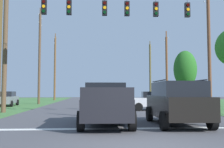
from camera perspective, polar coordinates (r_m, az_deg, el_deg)
ground_plane at (r=7.54m, az=6.63°, el=-15.68°), size 120.00×120.00×0.00m
stop_bar_stripe at (r=11.19m, az=3.08°, el=-11.74°), size 12.60×0.45×0.01m
lane_dash_0 at (r=17.12m, az=0.64°, el=-8.95°), size 2.50×0.15×0.01m
lane_dash_1 at (r=25.04m, az=-0.79°, el=-7.28°), size 2.50×0.15×0.01m
lane_dash_2 at (r=31.05m, az=-1.38°, el=-6.59°), size 2.50×0.15×0.01m
overhead_signal_span at (r=16.92m, az=1.38°, el=7.42°), size 15.29×0.31×8.35m
pickup_truck at (r=12.25m, az=-1.44°, el=-6.52°), size 2.36×5.43×1.95m
suv_black at (r=12.54m, az=13.88°, el=-5.92°), size 2.33×4.86×2.05m
distant_car_crossing_white at (r=21.83m, az=9.37°, el=-5.70°), size 4.44×2.32×1.52m
distant_car_oncoming at (r=29.02m, az=-22.15°, el=-4.97°), size 2.31×4.44×1.52m
utility_pole_mid_right at (r=22.83m, az=20.37°, el=4.91°), size 0.27×1.57×9.99m
utility_pole_far_right at (r=34.27m, az=11.81°, el=1.20°), size 0.28×1.96×9.29m
utility_pole_near_left at (r=44.93m, az=8.30°, el=0.70°), size 0.32×1.82×10.10m
utility_pole_far_left at (r=20.79m, az=-22.20°, el=6.78°), size 0.34×1.92×10.77m
utility_pole_distant_right at (r=32.42m, az=-15.48°, el=3.78°), size 0.29×1.93×11.56m
utility_pole_distant_left at (r=45.55m, az=-12.30°, el=1.50°), size 0.32×1.97×11.40m
tree_roadside_left at (r=36.52m, az=15.62°, el=0.98°), size 3.07×3.07×6.98m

